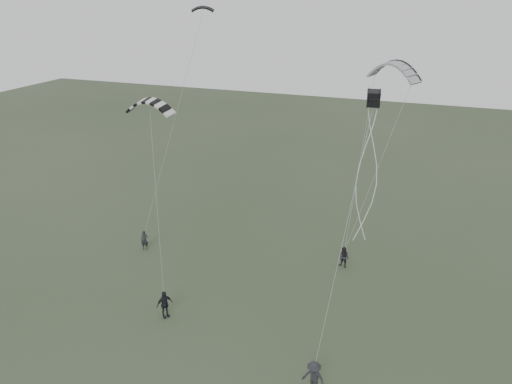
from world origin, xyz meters
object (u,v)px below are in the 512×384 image
(flyer_left, at_px, (145,240))
(kite_dark_small, at_px, (203,7))
(flyer_center, at_px, (164,304))
(kite_pale_large, at_px, (394,63))
(flyer_right, at_px, (344,257))
(kite_striped, at_px, (149,101))
(flyer_far, at_px, (314,378))
(kite_box, at_px, (374,98))

(flyer_left, bearing_deg, kite_dark_small, 41.60)
(flyer_center, relative_size, kite_pale_large, 0.41)
(flyer_right, bearing_deg, flyer_left, -152.08)
(kite_striped, bearing_deg, flyer_far, -27.21)
(kite_dark_small, distance_m, kite_striped, 9.54)
(flyer_right, height_order, flyer_center, flyer_center)
(flyer_left, relative_size, flyer_far, 0.82)
(kite_dark_small, height_order, kite_box, kite_dark_small)
(kite_striped, bearing_deg, kite_pale_large, 40.92)
(kite_pale_large, xyz_separation_m, kite_box, (0.31, -12.52, -0.12))
(flyer_far, bearing_deg, kite_box, 92.25)
(flyer_right, distance_m, flyer_far, 12.78)
(flyer_left, distance_m, flyer_center, 9.17)
(flyer_center, height_order, flyer_far, flyer_far)
(flyer_left, height_order, kite_box, kite_box)
(flyer_far, xyz_separation_m, kite_pale_large, (0.67, 18.42, 12.96))
(flyer_center, relative_size, kite_dark_small, 1.10)
(flyer_far, bearing_deg, kite_striped, 160.74)
(flyer_center, height_order, kite_striped, kite_striped)
(flyer_right, relative_size, kite_box, 2.21)
(kite_striped, bearing_deg, flyer_center, -54.37)
(kite_pale_large, relative_size, kite_striped, 1.33)
(kite_dark_small, distance_m, kite_pale_large, 14.45)
(flyer_right, xyz_separation_m, flyer_center, (-9.16, -9.75, 0.11))
(flyer_left, xyz_separation_m, flyer_right, (15.00, 2.68, 0.01))
(flyer_right, xyz_separation_m, kite_dark_small, (-12.09, 3.09, 16.79))
(flyer_left, bearing_deg, flyer_far, -53.82)
(flyer_left, distance_m, kite_dark_small, 18.00)
(kite_pale_large, distance_m, kite_striped, 17.47)
(flyer_right, distance_m, kite_pale_large, 14.39)
(kite_box, bearing_deg, kite_dark_small, 136.60)
(kite_dark_small, distance_m, kite_box, 17.61)
(kite_striped, xyz_separation_m, kite_box, (14.17, -2.01, 1.53))
(kite_pale_large, relative_size, kite_box, 6.12)
(flyer_far, distance_m, kite_box, 14.16)
(flyer_right, xyz_separation_m, flyer_far, (0.97, -12.74, 0.16))
(flyer_far, relative_size, kite_box, 2.67)
(flyer_left, xyz_separation_m, flyer_far, (15.98, -10.06, 0.17))
(flyer_left, height_order, kite_pale_large, kite_pale_large)
(flyer_left, bearing_deg, kite_striped, -59.32)
(flyer_right, distance_m, kite_dark_small, 20.92)
(flyer_left, distance_m, kite_striped, 12.01)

